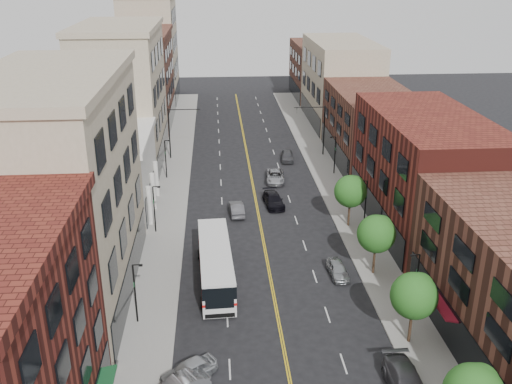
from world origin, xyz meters
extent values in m
cube|color=gray|center=(-10.00, 35.00, 0.07)|extent=(4.00, 110.00, 0.15)
cube|color=gray|center=(10.00, 35.00, 0.07)|extent=(4.00, 110.00, 0.15)
cube|color=tan|center=(-17.00, 13.00, 9.00)|extent=(10.00, 22.00, 18.00)
cube|color=silver|center=(-17.00, 31.00, 4.00)|extent=(10.00, 14.00, 8.00)
cube|color=tan|center=(-17.00, 48.00, 9.00)|extent=(10.00, 20.00, 18.00)
cube|color=brown|center=(-17.00, 68.00, 7.50)|extent=(10.00, 20.00, 15.00)
cube|color=tan|center=(-17.00, 86.00, 10.00)|extent=(10.00, 16.00, 20.00)
cube|color=#581D17|center=(17.00, 24.00, 6.00)|extent=(10.00, 22.00, 12.00)
cube|color=brown|center=(17.00, 45.00, 5.00)|extent=(10.00, 20.00, 10.00)
cube|color=tan|center=(17.00, 66.00, 7.00)|extent=(10.00, 22.00, 14.00)
cube|color=brown|center=(17.00, 86.00, 5.50)|extent=(10.00, 18.00, 11.00)
sphere|color=#255A19|center=(9.80, -5.60, 4.55)|extent=(2.04, 2.04, 2.04)
cylinder|color=black|center=(9.30, 4.00, 1.40)|extent=(0.22, 0.22, 2.50)
sphere|color=#255A19|center=(9.30, 4.00, 4.04)|extent=(3.40, 3.40, 3.40)
sphere|color=#255A19|center=(9.80, 4.40, 4.55)|extent=(2.04, 2.04, 2.04)
cylinder|color=black|center=(9.30, 14.00, 1.40)|extent=(0.22, 0.22, 2.50)
sphere|color=#255A19|center=(9.30, 14.00, 4.04)|extent=(3.40, 3.40, 3.40)
sphere|color=#255A19|center=(9.80, 14.40, 4.55)|extent=(2.04, 2.04, 2.04)
cylinder|color=black|center=(9.30, 24.00, 1.40)|extent=(0.22, 0.22, 2.50)
sphere|color=#255A19|center=(9.30, 24.00, 4.04)|extent=(3.40, 3.40, 3.40)
sphere|color=#255A19|center=(9.80, 24.40, 4.55)|extent=(2.04, 2.04, 2.04)
cylinder|color=black|center=(-11.00, 8.00, 2.65)|extent=(0.14, 0.14, 5.00)
cylinder|color=black|center=(-10.65, 8.00, 5.15)|extent=(0.70, 0.10, 0.10)
cube|color=black|center=(-10.40, 8.00, 5.10)|extent=(0.28, 0.14, 0.14)
cube|color=#19592D|center=(-11.00, 8.00, 3.55)|extent=(0.04, 0.55, 0.35)
cylinder|color=black|center=(-11.00, 24.00, 2.65)|extent=(0.14, 0.14, 5.00)
cylinder|color=black|center=(-10.65, 24.00, 5.15)|extent=(0.70, 0.10, 0.10)
cube|color=black|center=(-10.40, 24.00, 5.10)|extent=(0.28, 0.14, 0.14)
cube|color=#19592D|center=(-11.00, 24.00, 3.55)|extent=(0.04, 0.55, 0.35)
cylinder|color=black|center=(-11.00, 40.00, 2.65)|extent=(0.14, 0.14, 5.00)
cylinder|color=black|center=(-10.65, 40.00, 5.15)|extent=(0.70, 0.10, 0.10)
cube|color=black|center=(-10.40, 40.00, 5.10)|extent=(0.28, 0.14, 0.14)
cube|color=#19592D|center=(-11.00, 40.00, 3.55)|extent=(0.04, 0.55, 0.35)
cylinder|color=black|center=(11.00, 8.00, 2.65)|extent=(0.14, 0.14, 5.00)
cylinder|color=black|center=(10.65, 8.00, 5.15)|extent=(0.70, 0.10, 0.10)
cube|color=black|center=(10.40, 8.00, 5.10)|extent=(0.28, 0.14, 0.14)
cube|color=#19592D|center=(11.00, 8.00, 3.55)|extent=(0.04, 0.55, 0.35)
cylinder|color=black|center=(11.00, 24.00, 2.65)|extent=(0.14, 0.14, 5.00)
cylinder|color=black|center=(10.65, 24.00, 5.15)|extent=(0.70, 0.10, 0.10)
cube|color=black|center=(10.40, 24.00, 5.10)|extent=(0.28, 0.14, 0.14)
cube|color=#19592D|center=(11.00, 24.00, 3.55)|extent=(0.04, 0.55, 0.35)
cylinder|color=black|center=(11.00, 40.00, 2.65)|extent=(0.14, 0.14, 5.00)
cylinder|color=black|center=(10.65, 40.00, 5.15)|extent=(0.70, 0.10, 0.10)
cube|color=black|center=(10.40, 40.00, 5.10)|extent=(0.28, 0.14, 0.14)
cube|color=#19592D|center=(11.00, 40.00, 3.55)|extent=(0.04, 0.55, 0.35)
cylinder|color=black|center=(-11.00, 48.00, 3.75)|extent=(0.18, 0.18, 7.20)
cylinder|color=black|center=(-8.80, 48.00, 7.15)|extent=(4.40, 0.12, 0.12)
imported|color=black|center=(-7.00, 48.00, 6.75)|extent=(0.15, 0.18, 0.90)
cylinder|color=black|center=(11.00, 48.00, 3.75)|extent=(0.18, 0.18, 7.20)
cylinder|color=black|center=(8.80, 48.00, 7.15)|extent=(4.40, 0.12, 0.12)
imported|color=black|center=(7.00, 48.00, 6.75)|extent=(0.15, 0.18, 0.90)
cube|color=silver|center=(-4.85, 13.97, 1.69)|extent=(3.21, 12.40, 2.97)
cube|color=black|center=(-4.85, 13.97, 2.41)|extent=(3.25, 12.44, 1.08)
cube|color=red|center=(-4.85, 13.97, 1.38)|extent=(3.25, 12.44, 0.23)
cube|color=black|center=(-4.57, 7.81, 1.95)|extent=(2.25, 0.16, 1.64)
cylinder|color=black|center=(-6.02, 9.82, 0.49)|extent=(0.33, 0.99, 0.98)
cylinder|color=black|center=(-3.32, 9.94, 0.49)|extent=(0.33, 0.99, 0.98)
cylinder|color=black|center=(-6.38, 18.01, 0.49)|extent=(0.33, 0.99, 0.98)
cylinder|color=black|center=(-3.68, 18.13, 0.49)|extent=(0.33, 0.99, 0.98)
imported|color=#B3B7BB|center=(-6.77, 1.23, 0.68)|extent=(4.24, 3.50, 1.36)
imported|color=#49484D|center=(7.40, -1.22, 0.79)|extent=(2.27, 5.45, 1.57)
imported|color=#9A9DA1|center=(6.05, 13.97, 0.65)|extent=(1.76, 3.89, 1.29)
imported|color=#505056|center=(-2.41, 28.00, 0.69)|extent=(1.74, 4.30, 1.39)
imported|color=black|center=(1.93, 30.17, 0.70)|extent=(2.47, 5.02, 1.40)
imported|color=#A0A2A8|center=(2.95, 37.94, 0.69)|extent=(2.67, 5.13, 1.38)
imported|color=#444448|center=(5.50, 45.97, 0.71)|extent=(2.06, 4.32, 1.42)
camera|label=1|loc=(-4.54, -29.99, 26.21)|focal=40.00mm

